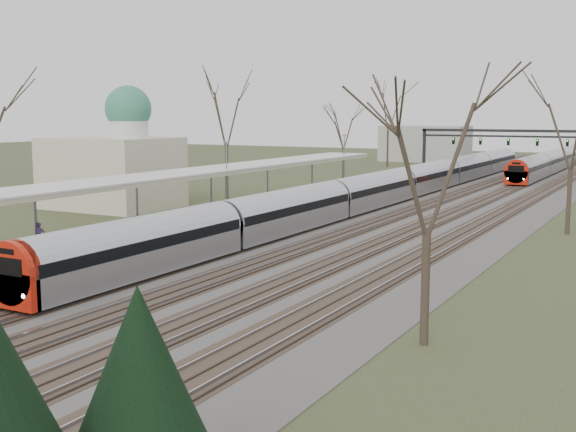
{
  "coord_description": "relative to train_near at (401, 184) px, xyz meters",
  "views": [
    {
      "loc": [
        20.44,
        -8.34,
        7.94
      ],
      "look_at": [
        0.22,
        28.55,
        2.0
      ],
      "focal_mm": 45.0,
      "sensor_mm": 36.0,
      "label": 1
    }
  ],
  "objects": [
    {
      "name": "evergreen_clump",
      "position": [
        14.42,
        -56.7,
        1.79
      ],
      "size": [
        5.9,
        7.1,
        6.5
      ],
      "color": "#2D231C",
      "rests_on": "ground"
    },
    {
      "name": "tree_east_far",
      "position": [
        16.5,
        -13.5,
        5.81
      ],
      "size": [
        5.0,
        5.0,
        10.3
      ],
      "color": "#2D231C",
      "rests_on": "ground"
    },
    {
      "name": "track_bed",
      "position": [
        2.76,
        -0.5,
        -1.42
      ],
      "size": [
        24.0,
        160.0,
        0.22
      ],
      "color": "#474442",
      "rests_on": "ground"
    },
    {
      "name": "canopy",
      "position": [
        -6.55,
        -22.51,
        2.45
      ],
      "size": [
        4.1,
        50.0,
        3.11
      ],
      "color": "slate",
      "rests_on": "platform"
    },
    {
      "name": "platform",
      "position": [
        -6.55,
        -18.0,
        -0.98
      ],
      "size": [
        3.5,
        69.0,
        1.0
      ],
      "primitive_type": "cube",
      "color": "#9E9B93",
      "rests_on": "ground"
    },
    {
      "name": "tree_west_far",
      "position": [
        -14.5,
        -7.5,
        6.54
      ],
      "size": [
        5.5,
        5.5,
        11.33
      ],
      "color": "#2D231C",
      "rests_on": "ground"
    },
    {
      "name": "tree_east_near",
      "position": [
        15.5,
        -40.5,
        5.08
      ],
      "size": [
        4.5,
        4.5,
        9.27
      ],
      "color": "#2D231C",
      "rests_on": "ground"
    },
    {
      "name": "signal_gantry",
      "position": [
        2.79,
        29.49,
        3.43
      ],
      "size": [
        21.0,
        0.59,
        6.08
      ],
      "color": "black",
      "rests_on": "ground"
    },
    {
      "name": "train_near",
      "position": [
        0.0,
        0.0,
        0.0
      ],
      "size": [
        2.62,
        90.21,
        3.05
      ],
      "color": "#A7A9B1",
      "rests_on": "ground"
    },
    {
      "name": "train_far",
      "position": [
        7.0,
        46.95,
        0.0
      ],
      "size": [
        2.62,
        60.21,
        3.05
      ],
      "color": "#A7A9B1",
      "rests_on": "ground"
    },
    {
      "name": "passenger",
      "position": [
        -5.4,
        -38.36,
        0.29
      ],
      "size": [
        0.53,
        0.65,
        1.54
      ],
      "primitive_type": "imported",
      "rotation": [
        0.0,
        0.0,
        1.24
      ],
      "color": "#3E2E5A",
      "rests_on": "platform"
    },
    {
      "name": "dome_building",
      "position": [
        -19.21,
        -17.5,
        2.24
      ],
      "size": [
        10.0,
        8.0,
        10.3
      ],
      "color": "beige",
      "rests_on": "ground"
    }
  ]
}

